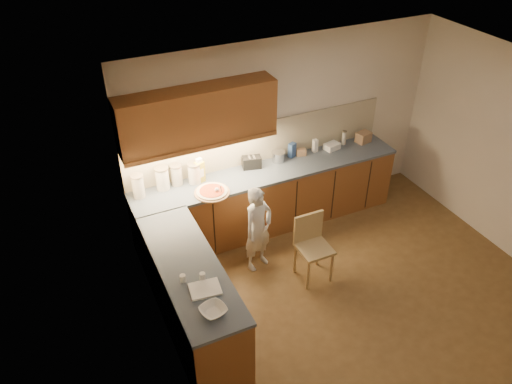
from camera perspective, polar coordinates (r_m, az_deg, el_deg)
room at (r=5.27m, az=13.53°, el=1.43°), size 4.54×4.50×2.62m
l_counter at (r=6.44m, az=-1.17°, el=-4.00°), size 3.77×2.62×0.92m
backsplash at (r=6.77m, az=0.44°, el=5.75°), size 3.75×0.02×0.58m
upper_cabinets at (r=6.05m, az=-6.67°, el=8.60°), size 1.95×0.36×0.73m
pizza_on_board at (r=6.26m, az=-5.03°, el=0.02°), size 0.45×0.45×0.18m
child at (r=6.20m, az=0.24°, el=-4.26°), size 0.50×0.41×1.18m
wooden_chair at (r=6.17m, az=6.40°, el=-5.76°), size 0.39×0.39×0.87m
mixing_bowl at (r=4.77m, az=-4.91°, el=-13.35°), size 0.29×0.29×0.06m
canister_a at (r=6.26m, az=-13.32°, el=0.67°), size 0.16×0.16×0.31m
canister_b at (r=6.35m, az=-10.66°, el=1.58°), size 0.18×0.18×0.31m
canister_c at (r=6.41m, az=-9.08°, el=1.96°), size 0.15×0.15×0.29m
canister_d at (r=6.42m, az=-7.05°, el=2.19°), size 0.17×0.17×0.28m
oil_jug at (r=6.42m, az=-6.45°, el=2.39°), size 0.13×0.11×0.34m
toaster at (r=6.72m, az=-0.50°, el=3.42°), size 0.28×0.20×0.17m
steel_pot at (r=6.87m, az=2.57°, el=4.09°), size 0.19×0.19×0.14m
blue_box at (r=6.98m, az=4.14°, el=4.81°), size 0.12×0.11×0.21m
card_box_a at (r=7.05m, az=5.16°, el=4.56°), size 0.15×0.13×0.09m
white_bottle at (r=7.13m, az=6.77°, el=5.28°), size 0.07×0.07×0.19m
flat_pack at (r=7.25m, az=8.67°, el=5.19°), size 0.24×0.19×0.09m
tall_jar at (r=7.38m, az=10.02°, el=6.14°), size 0.07×0.07×0.21m
card_box_b at (r=7.50m, az=12.18°, el=6.14°), size 0.23×0.19×0.16m
dough_cloth at (r=4.99m, az=-5.84°, el=-10.97°), size 0.33×0.27×0.02m
spice_jar_a at (r=5.08m, az=-8.37°, el=-9.73°), size 0.07×0.07×0.08m
spice_jar_b at (r=5.08m, az=-6.14°, el=-9.55°), size 0.06×0.06×0.08m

